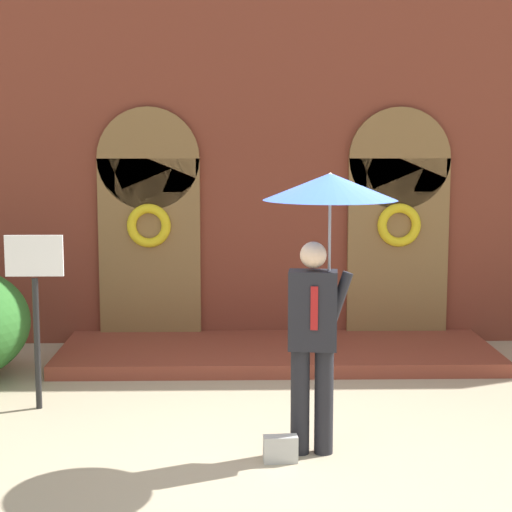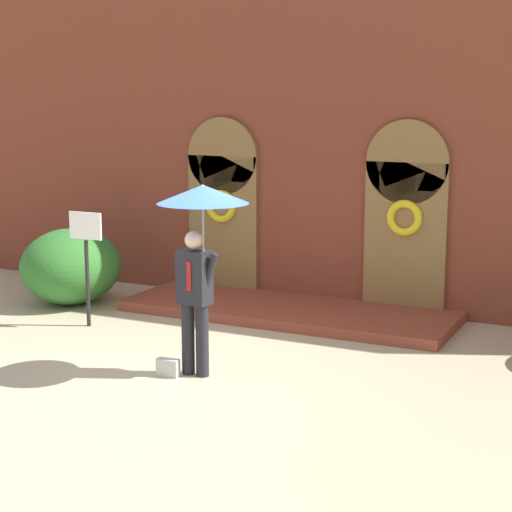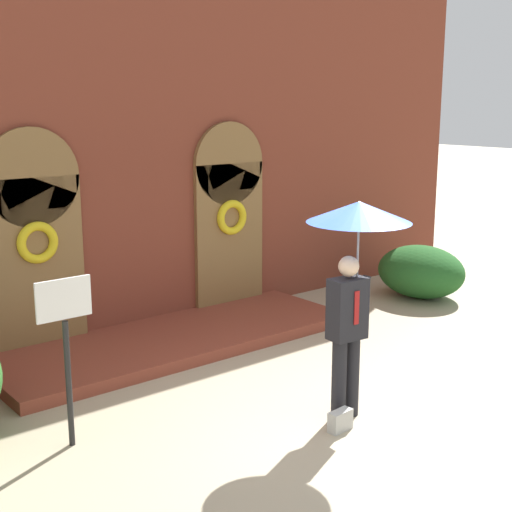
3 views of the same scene
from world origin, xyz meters
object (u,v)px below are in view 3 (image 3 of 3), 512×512
at_px(sign_post, 66,334).
at_px(person_with_umbrella, 356,244).
at_px(shrub_right, 421,271).
at_px(handbag, 340,421).

bearing_deg(sign_post, person_with_umbrella, -25.51).
relative_size(person_with_umbrella, shrub_right, 1.50).
xyz_separation_m(person_with_umbrella, handbag, (-0.37, -0.20, -1.80)).
bearing_deg(person_with_umbrella, shrub_right, 29.82).
relative_size(sign_post, shrub_right, 1.09).
bearing_deg(shrub_right, handbag, -150.29).
height_order(handbag, sign_post, sign_post).
height_order(sign_post, shrub_right, sign_post).
xyz_separation_m(handbag, shrub_right, (4.81, 2.74, 0.34)).
bearing_deg(sign_post, shrub_right, 10.06).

